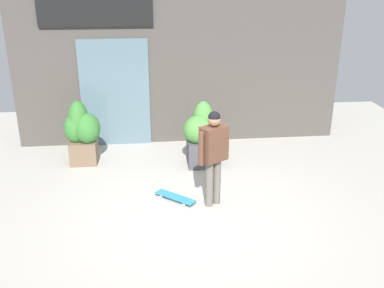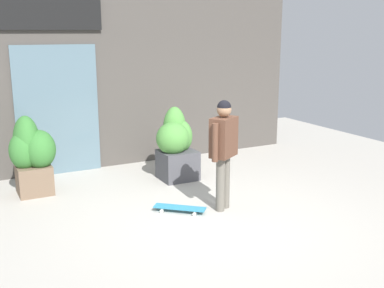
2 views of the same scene
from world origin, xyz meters
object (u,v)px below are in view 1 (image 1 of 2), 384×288
at_px(skateboarder, 214,149).
at_px(planter_box_left, 82,131).
at_px(planter_box_right, 203,135).
at_px(skateboard, 175,197).

relative_size(skateboarder, planter_box_left, 1.27).
relative_size(planter_box_left, planter_box_right, 1.00).
bearing_deg(planter_box_right, planter_box_left, 171.68).
relative_size(skateboarder, skateboard, 2.34).
xyz_separation_m(skateboard, planter_box_left, (-1.76, 1.84, 0.61)).
height_order(skateboard, planter_box_right, planter_box_right).
xyz_separation_m(skateboard, planter_box_right, (0.65, 1.48, 0.57)).
height_order(skateboarder, planter_box_right, skateboarder).
bearing_deg(skateboarder, planter_box_right, -32.33).
distance_m(skateboarder, skateboard, 1.14).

